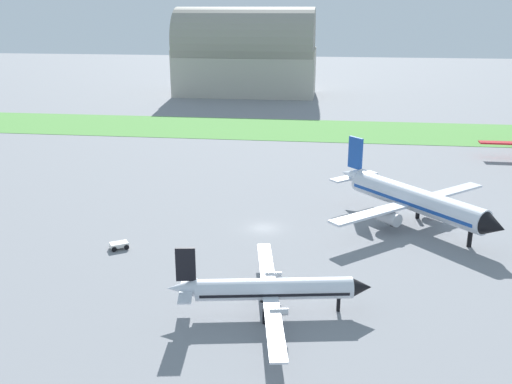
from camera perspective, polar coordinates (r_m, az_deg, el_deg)
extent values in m
plane|color=gray|center=(87.08, 0.78, -3.58)|extent=(600.00, 600.00, 0.00)
cube|color=#549342|center=(156.00, 3.81, 6.18)|extent=(360.00, 28.00, 0.08)
cylinder|color=silver|center=(90.01, 15.52, -0.72)|extent=(18.62, 20.21, 3.64)
cone|color=black|center=(82.75, 22.48, -3.14)|extent=(4.87, 4.85, 3.57)
cone|color=silver|center=(98.86, 9.43, 1.66)|extent=(5.54, 5.64, 3.28)
cube|color=#19479E|center=(90.10, 15.50, -0.89)|extent=(17.79, 19.27, 0.51)
cube|color=silver|center=(96.59, 18.26, -0.10)|extent=(13.40, 12.33, 0.36)
cube|color=silver|center=(84.96, 11.66, -2.01)|extent=(13.40, 12.33, 0.36)
cylinder|color=#B7BABF|center=(94.81, 17.12, -1.16)|extent=(4.14, 4.30, 2.00)
cylinder|color=#B7BABF|center=(87.39, 12.91, -2.43)|extent=(4.14, 4.30, 2.00)
cube|color=#19479E|center=(97.35, 9.82, 3.83)|extent=(2.31, 2.51, 5.30)
cube|color=silver|center=(100.01, 10.65, 1.73)|extent=(4.78, 4.57, 0.29)
cube|color=silver|center=(96.88, 8.71, 1.30)|extent=(4.78, 4.57, 0.29)
cylinder|color=black|center=(85.47, 20.41, -4.37)|extent=(0.66, 0.66, 2.32)
cylinder|color=black|center=(94.07, 15.74, -1.85)|extent=(0.66, 0.66, 2.32)
cylinder|color=black|center=(89.94, 13.38, -2.58)|extent=(0.66, 0.66, 2.32)
cylinder|color=silver|center=(63.20, 1.81, -9.56)|extent=(17.18, 5.14, 2.36)
cone|color=black|center=(64.52, 10.34, -9.26)|extent=(2.72, 2.68, 2.32)
cone|color=silver|center=(63.20, -7.33, -9.42)|extent=(3.62, 2.65, 2.13)
cube|color=black|center=(63.29, 1.81, -9.71)|extent=(16.26, 5.03, 0.33)
cube|color=silver|center=(69.16, 1.04, -7.38)|extent=(3.78, 13.10, 0.24)
cube|color=silver|center=(57.72, 1.79, -12.93)|extent=(3.78, 13.10, 0.24)
cylinder|color=#B7BABF|center=(67.10, 1.73, -8.22)|extent=(1.99, 1.06, 0.76)
cylinder|color=#B7BABF|center=(59.78, 2.28, -11.76)|extent=(1.99, 1.06, 0.76)
cube|color=black|center=(61.92, -6.99, -7.14)|extent=(2.15, 0.63, 3.78)
cube|color=silver|center=(64.65, -6.78, -8.79)|extent=(1.95, 3.50, 0.19)
cube|color=silver|center=(61.72, -7.01, -10.18)|extent=(1.95, 3.50, 0.19)
cylinder|color=black|center=(65.01, 8.16, -10.93)|extent=(0.43, 0.43, 1.66)
cylinder|color=black|center=(66.14, 0.62, -10.19)|extent=(0.43, 0.43, 1.66)
cylinder|color=black|center=(62.07, 0.83, -12.23)|extent=(0.43, 0.43, 1.66)
cube|color=white|center=(81.90, -13.42, -5.08)|extent=(2.83, 2.56, 0.55)
cylinder|color=black|center=(81.19, -13.86, -5.54)|extent=(0.72, 0.59, 0.70)
cylinder|color=black|center=(82.55, -14.09, -5.15)|extent=(0.72, 0.59, 0.70)
cylinder|color=black|center=(81.49, -12.71, -5.36)|extent=(0.72, 0.59, 0.70)
cylinder|color=black|center=(82.84, -12.95, -4.98)|extent=(0.72, 0.59, 0.70)
cube|color=#B2AD9E|center=(216.68, -1.05, 11.82)|extent=(50.99, 22.17, 16.86)
cylinder|color=gray|center=(215.78, -1.07, 14.63)|extent=(49.97, 24.38, 24.38)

